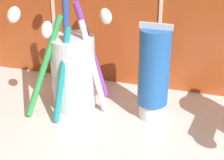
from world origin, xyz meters
TOP-DOWN VIEW (x-y plane):
  - sink_counter at (0.00, 0.00)cm, footprint 72.29×36.27cm
  - toothbrush_cup at (-9.23, 8.26)cm, footprint 13.23×12.36cm
  - toothpaste_tube at (2.80, 8.34)cm, footprint 4.53×4.31cm

SIDE VIEW (x-z plane):
  - sink_counter at x=0.00cm, z-range 0.00..2.00cm
  - toothbrush_cup at x=-9.23cm, z-range -1.41..17.85cm
  - toothpaste_tube at x=2.80cm, z-range 1.93..16.22cm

